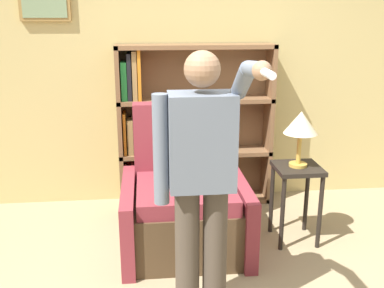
{
  "coord_description": "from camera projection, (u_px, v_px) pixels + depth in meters",
  "views": [
    {
      "loc": [
        -0.57,
        -2.36,
        1.88
      ],
      "look_at": [
        -0.26,
        0.51,
        1.02
      ],
      "focal_mm": 42.0,
      "sensor_mm": 36.0,
      "label": 1
    }
  ],
  "objects": [
    {
      "name": "person_standing",
      "position": [
        201.0,
        177.0,
        2.61
      ],
      "size": [
        0.53,
        0.78,
        1.67
      ],
      "color": "#473D33",
      "rests_on": "ground_plane"
    },
    {
      "name": "armchair",
      "position": [
        184.0,
        204.0,
        3.67
      ],
      "size": [
        1.0,
        0.94,
        1.14
      ],
      "color": "#4C3823",
      "rests_on": "ground_plane"
    },
    {
      "name": "wall_back",
      "position": [
        201.0,
        61.0,
        4.37
      ],
      "size": [
        8.0,
        0.11,
        2.8
      ],
      "color": "tan",
      "rests_on": "ground_plane"
    },
    {
      "name": "bookcase",
      "position": [
        181.0,
        128.0,
        4.38
      ],
      "size": [
        1.49,
        0.28,
        1.58
      ],
      "color": "brown",
      "rests_on": "ground_plane"
    },
    {
      "name": "side_table",
      "position": [
        297.0,
        183.0,
        3.69
      ],
      "size": [
        0.37,
        0.37,
        0.66
      ],
      "color": "black",
      "rests_on": "ground_plane"
    },
    {
      "name": "table_lamp",
      "position": [
        301.0,
        125.0,
        3.55
      ],
      "size": [
        0.27,
        0.27,
        0.46
      ],
      "color": "gold",
      "rests_on": "side_table"
    }
  ]
}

